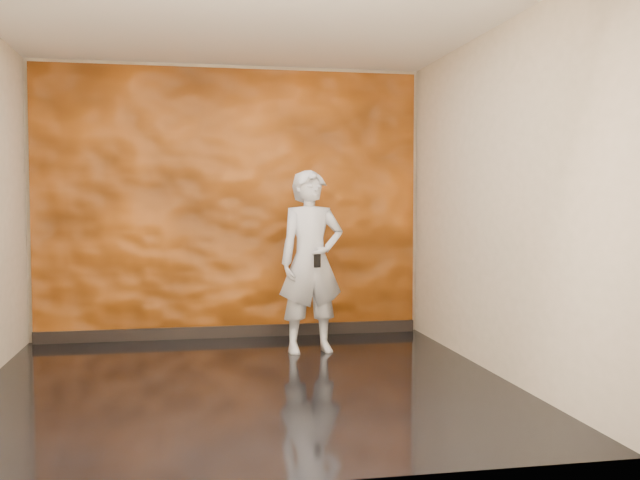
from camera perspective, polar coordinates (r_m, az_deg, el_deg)
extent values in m
cube|color=black|center=(5.61, -5.78, -11.41)|extent=(4.00, 4.00, 0.01)
cube|color=#B9AD92|center=(7.43, -7.17, 3.06)|extent=(4.00, 0.02, 2.80)
cube|color=#B9AD92|center=(3.44, -3.05, 3.17)|extent=(4.00, 0.02, 2.80)
cube|color=#B9AD92|center=(5.95, 13.75, 3.01)|extent=(0.02, 4.00, 2.80)
cube|color=white|center=(5.61, -5.94, 17.53)|extent=(4.00, 4.00, 0.01)
cube|color=#C15A13|center=(7.39, -7.15, 2.90)|extent=(3.90, 0.06, 2.75)
cube|color=black|center=(7.47, -7.06, -7.28)|extent=(3.90, 0.04, 0.12)
imported|color=#9A9EA8|center=(6.61, -0.71, -1.73)|extent=(0.67, 0.49, 1.69)
cube|color=black|center=(6.38, -0.22, -1.68)|extent=(0.07, 0.03, 0.12)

